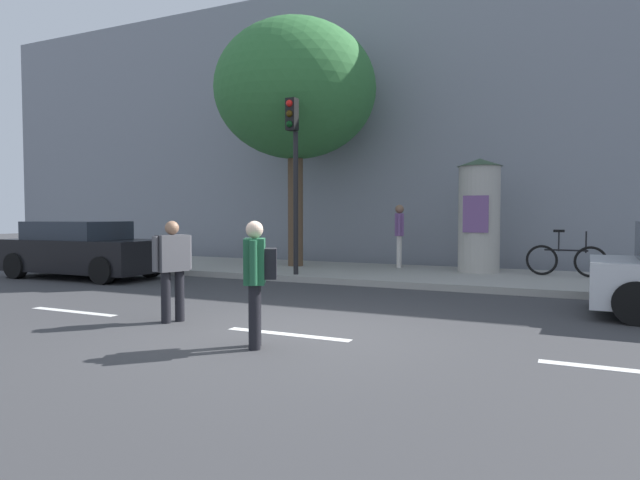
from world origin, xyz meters
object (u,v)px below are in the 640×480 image
traffic_light (293,157)px  poster_column (479,215)px  bicycle_leaning (566,260)px  pedestrian_tallest (399,230)px  street_tree (295,91)px  pedestrian_with_backpack (172,263)px  pedestrian_near_pole (257,274)px  parked_car_silver (82,250)px

traffic_light → poster_column: traffic_light is taller
bicycle_leaning → pedestrian_tallest: bearing=173.6°
pedestrian_tallest → bicycle_leaning: size_ratio=0.97×
street_tree → pedestrian_with_backpack: bearing=-76.1°
traffic_light → pedestrian_near_pole: traffic_light is taller
poster_column → pedestrian_tallest: poster_column is taller
pedestrian_with_backpack → pedestrian_tallest: size_ratio=0.88×
traffic_light → pedestrian_tallest: traffic_light is taller
parked_car_silver → poster_column: bearing=25.3°
street_tree → pedestrian_near_pole: 9.85m
street_tree → parked_car_silver: bearing=-137.5°
pedestrian_with_backpack → pedestrian_near_pole: size_ratio=0.99×
street_tree → pedestrian_with_backpack: street_tree is taller
bicycle_leaning → parked_car_silver: 11.79m
pedestrian_tallest → parked_car_silver: 8.27m
poster_column → pedestrian_tallest: bearing=171.9°
traffic_light → pedestrian_near_pole: 6.92m
traffic_light → bicycle_leaning: size_ratio=2.36×
parked_car_silver → traffic_light: bearing=18.0°
traffic_light → pedestrian_tallest: (1.72, 2.91, -1.81)m
pedestrian_with_backpack → bicycle_leaning: size_ratio=0.85×
poster_column → traffic_light: bearing=-146.2°
pedestrian_with_backpack → street_tree: bearing=103.9°
poster_column → pedestrian_with_backpack: (-3.14, -7.83, -0.72)m
poster_column → pedestrian_tallest: 2.23m
pedestrian_with_backpack → parked_car_silver: bearing=149.0°
pedestrian_with_backpack → traffic_light: bearing=98.2°
traffic_light → parked_car_silver: size_ratio=1.01×
pedestrian_tallest → traffic_light: bearing=-120.6°
traffic_light → pedestrian_tallest: bearing=59.4°
pedestrian_near_pole → traffic_light: bearing=114.3°
pedestrian_with_backpack → pedestrian_tallest: bearing=83.2°
street_tree → poster_column: bearing=6.0°
pedestrian_with_backpack → parked_car_silver: 6.89m
traffic_light → street_tree: bearing=116.8°
traffic_light → bicycle_leaning: 6.84m
poster_column → pedestrian_tallest: size_ratio=1.66×
bicycle_leaning → traffic_light: bearing=-157.5°
poster_column → bicycle_leaning: (2.01, -0.16, -1.05)m
bicycle_leaning → poster_column: bearing=175.5°
street_tree → traffic_light: bearing=-63.2°
bicycle_leaning → street_tree: bearing=-177.0°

